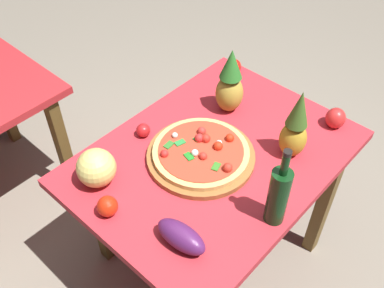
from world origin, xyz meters
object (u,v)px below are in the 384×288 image
(melon, at_px, (96,168))
(tomato_at_corner, at_px, (234,66))
(wine_bottle, at_px, (278,195))
(eggplant, at_px, (181,236))
(tomato_by_bottle, at_px, (143,130))
(pizza_board, at_px, (201,156))
(pineapple_left, at_px, (230,84))
(display_table, at_px, (214,169))
(tomato_beside_pepper, at_px, (107,206))
(bell_pepper, at_px, (336,118))
(pizza, at_px, (201,151))
(pineapple_right, at_px, (295,128))

(melon, relative_size, tomato_at_corner, 2.07)
(wine_bottle, distance_m, eggplant, 0.37)
(tomato_at_corner, height_order, tomato_by_bottle, tomato_at_corner)
(pizza_board, xyz_separation_m, wine_bottle, (-0.05, -0.40, 0.12))
(pineapple_left, bearing_deg, eggplant, -153.43)
(display_table, distance_m, eggplant, 0.48)
(display_table, bearing_deg, wine_bottle, -105.35)
(tomato_beside_pepper, relative_size, tomato_by_bottle, 1.29)
(pizza_board, relative_size, tomato_by_bottle, 7.34)
(bell_pepper, bearing_deg, eggplant, 174.72)
(bell_pepper, distance_m, tomato_beside_pepper, 1.07)
(display_table, bearing_deg, tomato_by_bottle, 111.69)
(tomato_at_corner, bearing_deg, melon, -176.21)
(eggplant, xyz_separation_m, tomato_at_corner, (0.93, 0.50, -0.01))
(pineapple_left, bearing_deg, pizza, -160.07)
(pineapple_right, relative_size, melon, 2.11)
(bell_pepper, bearing_deg, pizza_board, 150.97)
(pineapple_right, distance_m, tomato_at_corner, 0.62)
(bell_pepper, height_order, tomato_by_bottle, bell_pepper)
(pineapple_left, bearing_deg, pizza_board, -160.32)
(pizza, relative_size, tomato_beside_pepper, 5.07)
(pineapple_left, bearing_deg, pineapple_right, -97.46)
(bell_pepper, bearing_deg, melon, 150.36)
(pizza, bearing_deg, tomato_beside_pepper, 171.18)
(pizza, relative_size, wine_bottle, 1.13)
(tomato_at_corner, bearing_deg, eggplant, -151.44)
(pineapple_right, relative_size, eggplant, 1.65)
(melon, xyz_separation_m, tomato_beside_pepper, (-0.07, -0.15, -0.04))
(pizza, bearing_deg, tomato_at_corner, 26.29)
(melon, bearing_deg, tomato_at_corner, 3.79)
(tomato_beside_pepper, xyz_separation_m, tomato_at_corner, (1.01, 0.21, -0.00))
(eggplant, bearing_deg, tomato_by_bottle, 60.06)
(melon, relative_size, eggplant, 0.78)
(pineapple_right, distance_m, bell_pepper, 0.30)
(bell_pepper, relative_size, tomato_by_bottle, 1.58)
(eggplant, bearing_deg, melon, 91.48)
(eggplant, relative_size, tomato_at_corner, 2.64)
(pizza, height_order, tomato_beside_pepper, pizza)
(pizza, xyz_separation_m, pineapple_left, (0.32, 0.12, 0.10))
(pizza_board, bearing_deg, melon, 149.44)
(wine_bottle, distance_m, bell_pepper, 0.62)
(bell_pepper, xyz_separation_m, tomato_beside_pepper, (-1.00, 0.38, -0.00))
(tomato_beside_pepper, distance_m, tomato_by_bottle, 0.43)
(display_table, height_order, pizza_board, pizza_board)
(pineapple_left, xyz_separation_m, melon, (-0.69, 0.10, -0.07))
(pizza_board, distance_m, bell_pepper, 0.64)
(pizza, bearing_deg, bell_pepper, -29.10)
(wine_bottle, xyz_separation_m, melon, (-0.32, 0.62, -0.06))
(display_table, xyz_separation_m, tomato_beside_pepper, (-0.50, 0.10, 0.13))
(bell_pepper, relative_size, tomato_at_corner, 1.29)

